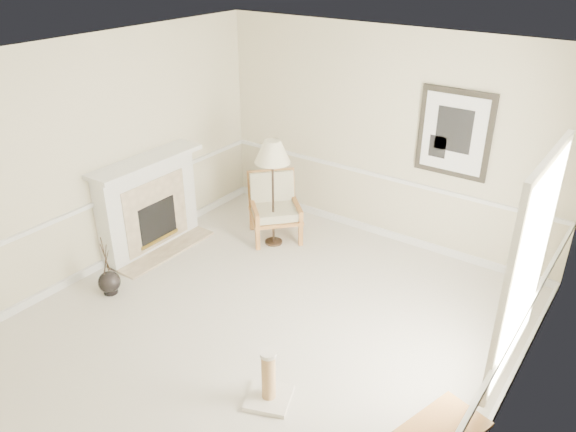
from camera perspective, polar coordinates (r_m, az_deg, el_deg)
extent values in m
plane|color=silver|center=(6.30, -2.84, -11.48)|extent=(5.50, 5.50, 0.00)
cube|color=beige|center=(7.69, 9.73, 7.86)|extent=(5.00, 0.04, 2.90)
cube|color=beige|center=(7.23, -19.01, 5.51)|extent=(0.04, 5.50, 2.90)
cube|color=beige|center=(4.60, 22.33, -7.66)|extent=(0.04, 5.50, 2.90)
cube|color=white|center=(5.04, -3.60, 15.34)|extent=(5.00, 5.50, 0.04)
cube|color=white|center=(8.23, 8.92, -1.42)|extent=(4.95, 0.04, 0.10)
cube|color=white|center=(7.87, 9.36, 4.04)|extent=(4.95, 0.04, 0.05)
cube|color=white|center=(4.92, 23.20, -4.79)|extent=(0.03, 1.20, 1.80)
cube|color=white|center=(4.92, 23.09, -4.76)|extent=(0.05, 1.34, 1.94)
cube|color=black|center=(7.25, 16.54, 8.05)|extent=(0.92, 0.04, 1.10)
cube|color=white|center=(7.23, 16.47, 8.00)|extent=(0.78, 0.01, 0.96)
cube|color=black|center=(7.21, 16.51, 8.37)|extent=(0.45, 0.01, 0.55)
cube|color=white|center=(7.77, -14.01, 1.05)|extent=(0.28, 1.50, 1.25)
cube|color=white|center=(7.48, -14.31, 5.47)|extent=(0.46, 1.64, 0.06)
cube|color=#C6B28E|center=(7.70, -13.23, 0.28)|extent=(0.02, 1.05, 0.95)
cube|color=black|center=(7.75, -13.08, -0.60)|extent=(0.02, 0.62, 0.58)
cube|color=#AE923A|center=(7.87, -12.87, -2.29)|extent=(0.01, 0.66, 0.05)
cube|color=#C6B28E|center=(7.94, -12.76, -3.20)|extent=(0.60, 1.50, 0.03)
sphere|color=black|center=(7.11, -17.70, -6.41)|extent=(0.27, 0.27, 0.27)
cylinder|color=black|center=(7.17, -17.57, -7.17)|extent=(0.17, 0.17, 0.08)
cylinder|color=black|center=(6.94, -18.09, -4.00)|extent=(0.05, 0.11, 0.42)
cylinder|color=black|center=(6.95, -18.05, -4.24)|extent=(0.06, 0.13, 0.34)
cylinder|color=black|center=(6.92, -18.13, -3.76)|extent=(0.03, 0.06, 0.49)
cube|color=brown|center=(7.67, -3.09, -2.19)|extent=(0.08, 0.08, 0.37)
cube|color=brown|center=(8.20, -3.72, -0.19)|extent=(0.08, 0.08, 0.37)
cube|color=brown|center=(7.77, 1.29, -1.77)|extent=(0.08, 0.08, 0.37)
cube|color=brown|center=(8.29, 0.39, 0.18)|extent=(0.08, 0.08, 0.37)
cube|color=brown|center=(7.90, -1.29, 0.03)|extent=(0.96, 0.96, 0.05)
cube|color=brown|center=(8.05, -1.71, 2.92)|extent=(0.58, 0.60, 0.53)
cube|color=brown|center=(7.79, -3.48, 0.92)|extent=(0.53, 0.51, 0.05)
cube|color=brown|center=(7.88, 0.84, 1.30)|extent=(0.53, 0.51, 0.05)
cube|color=white|center=(7.86, -1.30, 0.60)|extent=(0.88, 0.88, 0.12)
cube|color=white|center=(7.99, -1.64, 2.88)|extent=(0.56, 0.58, 0.47)
cylinder|color=black|center=(7.91, -1.47, -2.63)|extent=(0.25, 0.25, 0.03)
cylinder|color=black|center=(7.59, -1.53, 1.90)|extent=(0.03, 0.03, 1.36)
cone|color=beige|center=(7.34, -1.59, 6.57)|extent=(0.55, 0.55, 0.30)
cube|color=brown|center=(5.27, 15.68, -19.18)|extent=(0.07, 0.07, 0.38)
cube|color=silver|center=(5.50, -1.95, -17.97)|extent=(0.51, 0.51, 0.05)
cylinder|color=tan|center=(5.32, -1.99, -15.96)|extent=(0.13, 0.13, 0.48)
cylinder|color=silver|center=(5.15, -2.04, -13.84)|extent=(0.15, 0.15, 0.04)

